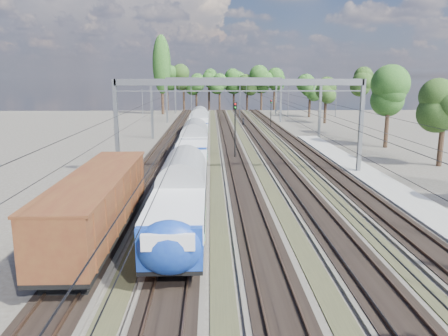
{
  "coord_description": "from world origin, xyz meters",
  "views": [
    {
      "loc": [
        -2.72,
        -10.77,
        9.23
      ],
      "look_at": [
        -1.79,
        19.73,
        2.8
      ],
      "focal_mm": 35.0,
      "sensor_mm": 36.0,
      "label": 1
    }
  ],
  "objects_px": {
    "emu_train": "(195,138)",
    "freight_boxcar": "(98,203)",
    "worker": "(243,122)",
    "signal_far": "(271,110)",
    "signal_near": "(235,123)"
  },
  "relations": [
    {
      "from": "emu_train",
      "to": "freight_boxcar",
      "type": "bearing_deg",
      "value": -100.6
    },
    {
      "from": "freight_boxcar",
      "to": "emu_train",
      "type": "bearing_deg",
      "value": 79.4
    },
    {
      "from": "emu_train",
      "to": "worker",
      "type": "distance_m",
      "value": 34.58
    },
    {
      "from": "signal_far",
      "to": "freight_boxcar",
      "type": "bearing_deg",
      "value": -130.61
    },
    {
      "from": "freight_boxcar",
      "to": "worker",
      "type": "height_order",
      "value": "freight_boxcar"
    },
    {
      "from": "emu_train",
      "to": "signal_far",
      "type": "bearing_deg",
      "value": 67.84
    },
    {
      "from": "freight_boxcar",
      "to": "signal_far",
      "type": "bearing_deg",
      "value": 72.72
    },
    {
      "from": "signal_near",
      "to": "signal_far",
      "type": "xyz_separation_m",
      "value": [
        8.12,
        29.71,
        -0.82
      ]
    },
    {
      "from": "worker",
      "to": "signal_near",
      "type": "distance_m",
      "value": 32.6
    },
    {
      "from": "worker",
      "to": "signal_far",
      "type": "height_order",
      "value": "signal_far"
    },
    {
      "from": "freight_boxcar",
      "to": "signal_near",
      "type": "relative_size",
      "value": 2.31
    },
    {
      "from": "worker",
      "to": "signal_far",
      "type": "xyz_separation_m",
      "value": [
        4.76,
        -2.56,
        2.41
      ]
    },
    {
      "from": "signal_near",
      "to": "signal_far",
      "type": "height_order",
      "value": "signal_near"
    },
    {
      "from": "freight_boxcar",
      "to": "signal_far",
      "type": "height_order",
      "value": "signal_far"
    },
    {
      "from": "signal_near",
      "to": "signal_far",
      "type": "bearing_deg",
      "value": 90.62
    }
  ]
}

